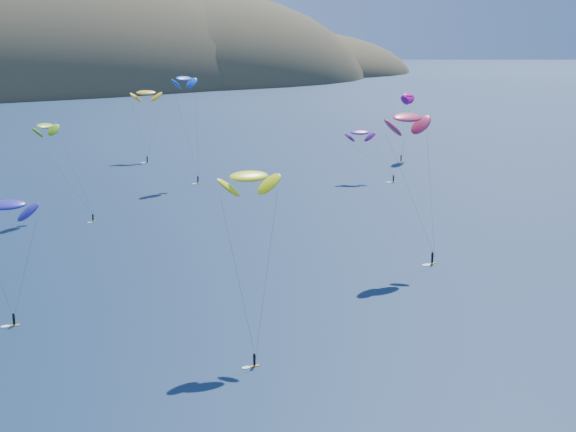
% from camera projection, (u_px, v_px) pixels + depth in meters
% --- Properties ---
extents(kitesurfer_2, '(8.56, 10.62, 22.83)m').
position_uv_depth(kitesurfer_2, '(249.00, 177.00, 96.76)').
color(kitesurfer_2, gold).
rests_on(kitesurfer_2, ground).
extents(kitesurfer_3, '(10.13, 14.50, 20.66)m').
position_uv_depth(kitesurfer_3, '(45.00, 126.00, 163.84)').
color(kitesurfer_3, gold).
rests_on(kitesurfer_3, ground).
extents(kitesurfer_4, '(8.90, 7.17, 28.25)m').
position_uv_depth(kitesurfer_4, '(184.00, 79.00, 198.33)').
color(kitesurfer_4, gold).
rests_on(kitesurfer_4, ground).
extents(kitesurfer_6, '(10.62, 10.81, 14.45)m').
position_uv_depth(kitesurfer_6, '(360.00, 133.00, 203.80)').
color(kitesurfer_6, gold).
rests_on(kitesurfer_6, ground).
extents(kitesurfer_8, '(11.91, 10.81, 21.50)m').
position_uv_depth(kitesurfer_8, '(407.00, 95.00, 238.07)').
color(kitesurfer_8, gold).
rests_on(kitesurfer_8, ground).
extents(kitesurfer_9, '(9.96, 7.74, 26.66)m').
position_uv_depth(kitesurfer_9, '(408.00, 118.00, 130.12)').
color(kitesurfer_9, gold).
rests_on(kitesurfer_9, ground).
extents(kitesurfer_10, '(8.37, 10.07, 16.91)m').
position_uv_depth(kitesurfer_10, '(7.00, 205.00, 108.80)').
color(kitesurfer_10, gold).
rests_on(kitesurfer_10, ground).
extents(kitesurfer_11, '(9.57, 11.58, 22.02)m').
position_uv_depth(kitesurfer_11, '(146.00, 93.00, 237.33)').
color(kitesurfer_11, gold).
rests_on(kitesurfer_11, ground).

